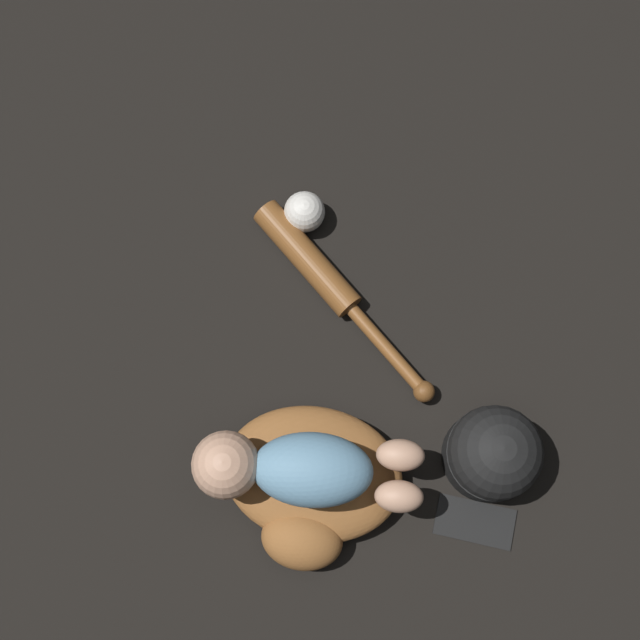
{
  "coord_description": "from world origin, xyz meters",
  "views": [
    {
      "loc": [
        -0.07,
        0.03,
        1.46
      ],
      "look_at": [
        -0.06,
        -0.3,
        0.07
      ],
      "focal_mm": 50.0,
      "sensor_mm": 36.0,
      "label": 1
    }
  ],
  "objects_px": {
    "baseball_glove": "(311,484)",
    "baseball_bat": "(325,279)",
    "baseball": "(304,212)",
    "baseball_cap": "(493,454)",
    "baby_figure": "(294,469)"
  },
  "relations": [
    {
      "from": "baby_figure",
      "to": "baseball",
      "type": "relative_size",
      "value": 4.98
    },
    {
      "from": "baseball_bat",
      "to": "baby_figure",
      "type": "bearing_deg",
      "value": 83.49
    },
    {
      "from": "baseball_bat",
      "to": "baseball_cap",
      "type": "xyz_separation_m",
      "value": [
        -0.27,
        0.29,
        0.04
      ]
    },
    {
      "from": "baseball_glove",
      "to": "baseball_cap",
      "type": "distance_m",
      "value": 0.29
    },
    {
      "from": "baseball_cap",
      "to": "baseball",
      "type": "bearing_deg",
      "value": -52.41
    },
    {
      "from": "baseball_glove",
      "to": "baseball_bat",
      "type": "distance_m",
      "value": 0.34
    },
    {
      "from": "baseball_glove",
      "to": "baseball_bat",
      "type": "relative_size",
      "value": 0.92
    },
    {
      "from": "baby_figure",
      "to": "baseball_cap",
      "type": "relative_size",
      "value": 1.57
    },
    {
      "from": "baseball_bat",
      "to": "baseball_cap",
      "type": "relative_size",
      "value": 1.53
    },
    {
      "from": "baby_figure",
      "to": "baseball_cap",
      "type": "distance_m",
      "value": 0.32
    },
    {
      "from": "baseball",
      "to": "baseball_cap",
      "type": "xyz_separation_m",
      "value": [
        -0.31,
        0.4,
        0.03
      ]
    },
    {
      "from": "baseball_cap",
      "to": "baseball_glove",
      "type": "bearing_deg",
      "value": 10.71
    },
    {
      "from": "baseball_bat",
      "to": "baseball_cap",
      "type": "height_order",
      "value": "baseball_cap"
    },
    {
      "from": "baby_figure",
      "to": "baseball_bat",
      "type": "bearing_deg",
      "value": -96.51
    },
    {
      "from": "baseball_glove",
      "to": "baseball_cap",
      "type": "relative_size",
      "value": 1.4
    }
  ]
}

